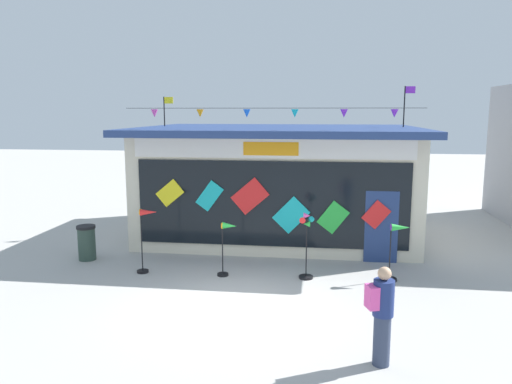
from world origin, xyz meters
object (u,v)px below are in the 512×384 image
at_px(wind_spinner_left, 227,241).
at_px(wind_spinner_center_left, 307,240).
at_px(kite_shop_building, 280,180).
at_px(person_near_camera, 382,314).
at_px(trash_bin, 87,242).
at_px(wind_spinner_far_left, 146,231).
at_px(wind_spinner_center_right, 396,247).

bearing_deg(wind_spinner_left, wind_spinner_center_left, 1.60).
distance_m(kite_shop_building, person_near_camera, 9.07).
xyz_separation_m(wind_spinner_center_left, trash_bin, (-6.17, 0.79, -0.49)).
relative_size(kite_shop_building, wind_spinner_left, 6.38).
height_order(wind_spinner_center_left, person_near_camera, wind_spinner_center_left).
distance_m(kite_shop_building, trash_bin, 6.51).
bearing_deg(kite_shop_building, trash_bin, -143.33).
relative_size(wind_spinner_center_left, trash_bin, 1.72).
xyz_separation_m(kite_shop_building, wind_spinner_left, (-0.94, -4.65, -0.93)).
xyz_separation_m(wind_spinner_far_left, wind_spinner_center_left, (4.09, 0.09, -0.13)).
distance_m(wind_spinner_center_left, person_near_camera, 4.31).
xyz_separation_m(wind_spinner_far_left, trash_bin, (-2.08, 0.88, -0.62)).
distance_m(wind_spinner_left, person_near_camera, 5.24).
bearing_deg(trash_bin, kite_shop_building, 36.67).
bearing_deg(wind_spinner_far_left, trash_bin, 157.15).
bearing_deg(person_near_camera, wind_spinner_center_left, -0.26).
height_order(wind_spinner_far_left, trash_bin, wind_spinner_far_left).
distance_m(wind_spinner_left, trash_bin, 4.28).
height_order(kite_shop_building, wind_spinner_center_left, kite_shop_building).
distance_m(kite_shop_building, wind_spinner_left, 4.84).
bearing_deg(kite_shop_building, wind_spinner_left, -101.38).
bearing_deg(kite_shop_building, wind_spinner_far_left, -122.89).
xyz_separation_m(wind_spinner_left, person_near_camera, (3.34, -4.04, -0.02)).
bearing_deg(wind_spinner_center_left, kite_shop_building, 102.98).
xyz_separation_m(kite_shop_building, person_near_camera, (2.40, -8.69, -0.95)).
bearing_deg(wind_spinner_center_left, wind_spinner_left, -178.40).
bearing_deg(trash_bin, wind_spinner_center_left, -7.31).
height_order(wind_spinner_left, wind_spinner_center_right, wind_spinner_center_right).
distance_m(kite_shop_building, wind_spinner_far_left, 5.62).
distance_m(wind_spinner_center_left, trash_bin, 6.24).
relative_size(wind_spinner_center_left, person_near_camera, 1.00).
distance_m(person_near_camera, trash_bin, 8.97).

